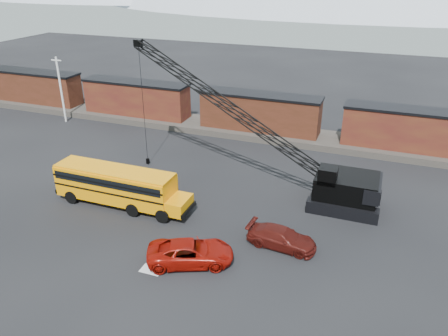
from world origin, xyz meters
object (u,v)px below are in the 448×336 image
(red_pickup, at_px, (191,252))
(maroon_suv, at_px, (282,238))
(crawler_crane, at_px, (238,114))

(red_pickup, relative_size, maroon_suv, 1.16)
(maroon_suv, distance_m, crawler_crane, 11.65)
(maroon_suv, xyz_separation_m, crawler_crane, (-6.06, 8.06, 5.83))
(maroon_suv, bearing_deg, red_pickup, 131.81)
(crawler_crane, bearing_deg, maroon_suv, -53.06)
(maroon_suv, height_order, crawler_crane, crawler_crane)
(red_pickup, xyz_separation_m, maroon_suv, (5.16, 3.88, -0.08))
(maroon_suv, relative_size, crawler_crane, 0.22)
(crawler_crane, bearing_deg, red_pickup, -85.71)
(red_pickup, bearing_deg, crawler_crane, -19.46)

